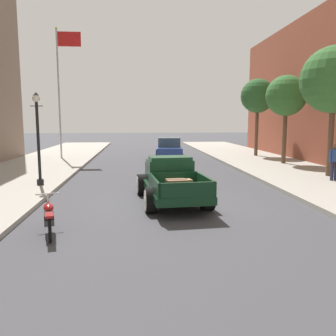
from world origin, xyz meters
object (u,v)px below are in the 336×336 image
object	(u,v)px
motorcycle_parked	(49,216)
flagpole	(62,79)
street_tree_second	(286,96)
hotrod_truck_dark_green	(170,180)
pedestrian_sidewalk_right	(335,160)
street_tree_nearest	(334,80)
car_background_blue	(169,150)
street_tree_third	(258,96)
street_lamp_near	(38,132)

from	to	relation	value
motorcycle_parked	flagpole	distance (m)	18.11
street_tree_second	hotrod_truck_dark_green	bearing A→B (deg)	-131.71
hotrod_truck_dark_green	motorcycle_parked	world-z (taller)	hotrod_truck_dark_green
flagpole	pedestrian_sidewalk_right	bearing A→B (deg)	-37.92
motorcycle_parked	street_tree_nearest	bearing A→B (deg)	32.31
hotrod_truck_dark_green	pedestrian_sidewalk_right	bearing A→B (deg)	18.90
pedestrian_sidewalk_right	street_tree_nearest	world-z (taller)	street_tree_nearest
car_background_blue	street_tree_third	size ratio (longest dim) A/B	0.75
hotrod_truck_dark_green	street_lamp_near	xyz separation A→B (m)	(-5.25, 2.69, 1.63)
street_tree_third	street_tree_second	bearing A→B (deg)	-88.90
pedestrian_sidewalk_right	street_tree_third	world-z (taller)	street_tree_third
car_background_blue	street_tree_third	distance (m)	8.10
hotrod_truck_dark_green	street_tree_third	xyz separation A→B (m)	(8.04, 14.05, 3.92)
street_tree_nearest	car_background_blue	bearing A→B (deg)	129.46
hotrod_truck_dark_green	car_background_blue	bearing A→B (deg)	85.02
car_background_blue	pedestrian_sidewalk_right	distance (m)	11.95
hotrod_truck_dark_green	pedestrian_sidewalk_right	size ratio (longest dim) A/B	3.05
street_tree_second	car_background_blue	bearing A→B (deg)	153.77
street_tree_second	street_tree_third	xyz separation A→B (m)	(-0.09, 4.93, 0.33)
motorcycle_parked	car_background_blue	size ratio (longest dim) A/B	0.47
flagpole	street_tree_third	bearing A→B (deg)	1.60
flagpole	street_lamp_near	bearing A→B (deg)	-83.78
car_background_blue	street_tree_nearest	world-z (taller)	street_tree_nearest
motorcycle_parked	flagpole	bearing A→B (deg)	100.10
hotrod_truck_dark_green	street_tree_nearest	xyz separation A→B (m)	(8.20, 3.96, 4.00)
hotrod_truck_dark_green	street_lamp_near	size ratio (longest dim) A/B	1.31
street_lamp_near	hotrod_truck_dark_green	bearing A→B (deg)	-27.12
pedestrian_sidewalk_right	street_tree_nearest	size ratio (longest dim) A/B	0.27
street_lamp_near	street_tree_nearest	bearing A→B (deg)	5.38
car_background_blue	street_tree_third	xyz separation A→B (m)	(6.94, 1.46, 3.91)
street_tree_nearest	street_tree_third	bearing A→B (deg)	90.94
car_background_blue	flagpole	world-z (taller)	flagpole
motorcycle_parked	street_tree_second	xyz separation A→B (m)	(11.54, 12.51, 3.90)
hotrod_truck_dark_green	car_background_blue	distance (m)	12.64
street_lamp_near	street_tree_third	distance (m)	17.63
car_background_blue	flagpole	distance (m)	9.11
street_tree_nearest	street_tree_third	xyz separation A→B (m)	(-0.17, 10.10, -0.08)
hotrod_truck_dark_green	street_tree_second	distance (m)	12.74
hotrod_truck_dark_green	flagpole	world-z (taller)	flagpole
motorcycle_parked	street_tree_nearest	world-z (taller)	street_tree_nearest
pedestrian_sidewalk_right	street_tree_nearest	xyz separation A→B (m)	(0.51, 1.32, 3.66)
flagpole	motorcycle_parked	bearing A→B (deg)	-79.90
street_tree_nearest	street_tree_second	size ratio (longest dim) A/B	1.13
hotrod_truck_dark_green	street_tree_second	bearing A→B (deg)	48.29
flagpole	hotrod_truck_dark_green	bearing A→B (deg)	-64.72
motorcycle_parked	street_lamp_near	bearing A→B (deg)	106.85
pedestrian_sidewalk_right	street_tree_second	distance (m)	7.28
pedestrian_sidewalk_right	street_tree_third	size ratio (longest dim) A/B	0.28
street_lamp_near	street_tree_third	world-z (taller)	street_tree_third
street_tree_third	street_tree_nearest	bearing A→B (deg)	-89.06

